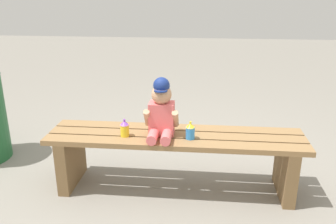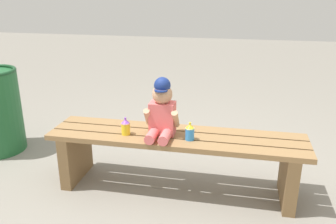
{
  "view_description": "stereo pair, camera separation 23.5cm",
  "coord_description": "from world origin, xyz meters",
  "px_view_note": "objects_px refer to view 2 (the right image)",
  "views": [
    {
      "loc": [
        0.17,
        -2.26,
        1.39
      ],
      "look_at": [
        -0.05,
        -0.05,
        0.6
      ],
      "focal_mm": 37.88,
      "sensor_mm": 36.0,
      "label": 1
    },
    {
      "loc": [
        0.41,
        -2.22,
        1.39
      ],
      "look_at": [
        -0.05,
        -0.05,
        0.6
      ],
      "focal_mm": 37.88,
      "sensor_mm": 36.0,
      "label": 2
    }
  ],
  "objects_px": {
    "child_figure": "(162,111)",
    "sippy_cup_left": "(126,126)",
    "park_bench": "(176,151)",
    "sippy_cup_right": "(190,132)"
  },
  "relations": [
    {
      "from": "sippy_cup_left",
      "to": "sippy_cup_right",
      "type": "height_order",
      "value": "same"
    },
    {
      "from": "park_bench",
      "to": "sippy_cup_left",
      "type": "distance_m",
      "value": 0.39
    },
    {
      "from": "park_bench",
      "to": "child_figure",
      "type": "bearing_deg",
      "value": -165.4
    },
    {
      "from": "sippy_cup_left",
      "to": "sippy_cup_right",
      "type": "relative_size",
      "value": 1.0
    },
    {
      "from": "park_bench",
      "to": "sippy_cup_right",
      "type": "xyz_separation_m",
      "value": [
        0.1,
        -0.07,
        0.18
      ]
    },
    {
      "from": "sippy_cup_right",
      "to": "child_figure",
      "type": "bearing_deg",
      "value": 168.32
    },
    {
      "from": "child_figure",
      "to": "sippy_cup_left",
      "type": "xyz_separation_m",
      "value": [
        -0.25,
        -0.04,
        -0.12
      ]
    },
    {
      "from": "park_bench",
      "to": "sippy_cup_left",
      "type": "bearing_deg",
      "value": -169.08
    },
    {
      "from": "park_bench",
      "to": "sippy_cup_right",
      "type": "distance_m",
      "value": 0.22
    },
    {
      "from": "child_figure",
      "to": "sippy_cup_left",
      "type": "height_order",
      "value": "child_figure"
    }
  ]
}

